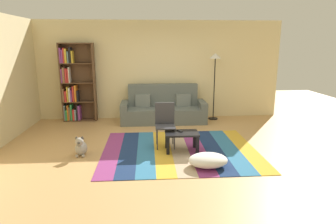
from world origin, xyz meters
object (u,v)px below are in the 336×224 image
bookshelf (74,85)px  tv_remote (180,131)px  folding_chair (165,121)px  pouf (208,160)px  coffee_table (182,136)px  standing_lamp (215,64)px  couch (163,109)px  dog (81,147)px

bookshelf → tv_remote: 3.64m
folding_chair → pouf: bearing=-0.4°
coffee_table → standing_lamp: size_ratio=0.35×
couch → standing_lamp: standing_lamp is taller
bookshelf → standing_lamp: size_ratio=1.15×
bookshelf → folding_chair: 3.24m
couch → standing_lamp: 1.86m
couch → dog: bearing=-125.9°
couch → folding_chair: bearing=-92.2°
couch → pouf: (0.59, -3.05, -0.21)m
coffee_table → tv_remote: size_ratio=4.32×
couch → tv_remote: (0.20, -2.20, 0.06)m
dog → coffee_table: bearing=2.3°
coffee_table → folding_chair: size_ratio=0.72×
coffee_table → pouf: size_ratio=0.96×
pouf → dog: (-2.30, 0.71, 0.03)m
dog → folding_chair: (1.63, 0.41, 0.37)m
coffee_table → pouf: coffee_table is taller
pouf → standing_lamp: (0.82, 3.21, 1.40)m
couch → standing_lamp: (1.42, 0.15, 1.19)m
dog → tv_remote: 1.92m
coffee_table → dog: size_ratio=1.63×
tv_remote → folding_chair: (-0.27, 0.27, 0.14)m
bookshelf → dog: (0.70, -2.63, -0.82)m
dog → standing_lamp: size_ratio=0.22×
folding_chair → bookshelf: bearing=-165.0°
couch → coffee_table: 2.28m
dog → folding_chair: bearing=14.2°
tv_remote → pouf: bearing=-91.5°
dog → pouf: bearing=-17.1°
pouf → dog: dog is taller
dog → tv_remote: size_ratio=2.65×
couch → coffee_table: (0.23, -2.27, -0.03)m
couch → bookshelf: 2.50m
pouf → tv_remote: 0.98m
coffee_table → folding_chair: folding_chair is taller
couch → folding_chair: (-0.08, -1.94, 0.20)m
couch → tv_remote: size_ratio=15.07×
standing_lamp → tv_remote: 2.88m
bookshelf → tv_remote: bookshelf is taller
tv_remote → folding_chair: size_ratio=0.17×
standing_lamp → coffee_table: bearing=-116.0°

